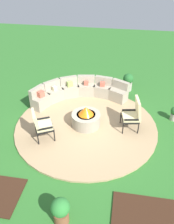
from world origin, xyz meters
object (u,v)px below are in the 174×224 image
object	(u,v)px
potted_plant_2	(128,81)
potted_plant_1	(61,210)
curved_stone_bench	(79,92)
lounge_chair_front_left	(41,124)
fire_pit	(86,118)
lounge_chair_front_right	(133,114)

from	to	relation	value
potted_plant_2	potted_plant_1	bearing A→B (deg)	-101.78
potted_plant_1	potted_plant_2	distance (m)	6.31
curved_stone_bench	lounge_chair_front_left	size ratio (longest dim) A/B	3.49
curved_stone_bench	lounge_chair_front_left	xyz separation A→B (m)	(-0.67, -2.49, 0.22)
fire_pit	potted_plant_1	distance (m)	3.43
fire_pit	potted_plant_2	bearing A→B (deg)	64.32
fire_pit	potted_plant_1	world-z (taller)	fire_pit
curved_stone_bench	potted_plant_2	world-z (taller)	curved_stone_bench
lounge_chair_front_left	potted_plant_1	world-z (taller)	lounge_chair_front_left
fire_pit	curved_stone_bench	bearing A→B (deg)	109.37
lounge_chair_front_right	potted_plant_1	distance (m)	3.82
curved_stone_bench	lounge_chair_front_right	xyz separation A→B (m)	(2.09, -1.54, 0.26)
lounge_chair_front_right	curved_stone_bench	bearing A→B (deg)	43.41
curved_stone_bench	potted_plant_2	xyz separation A→B (m)	(1.89, 1.12, 0.03)
potted_plant_1	lounge_chair_front_left	bearing A→B (deg)	116.45
lounge_chair_front_left	curved_stone_bench	bearing A→B (deg)	137.87
curved_stone_bench	potted_plant_2	bearing A→B (deg)	30.65
lounge_chair_front_right	potted_plant_2	size ratio (longest dim) A/B	1.52
curved_stone_bench	lounge_chair_front_left	distance (m)	2.59
lounge_chair_front_left	lounge_chair_front_right	xyz separation A→B (m)	(2.77, 0.95, 0.04)
lounge_chair_front_left	potted_plant_1	distance (m)	2.87
lounge_chair_front_right	potted_plant_1	world-z (taller)	lounge_chair_front_right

